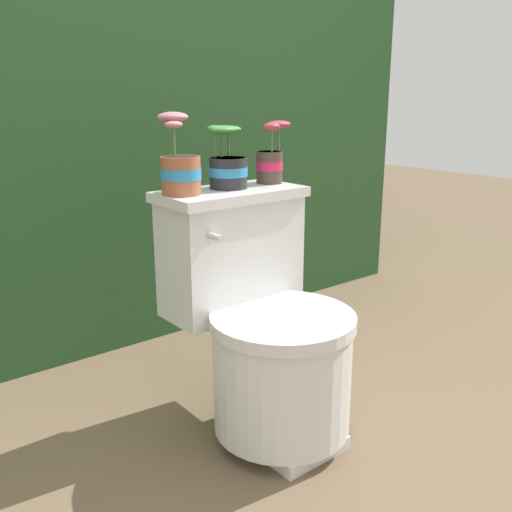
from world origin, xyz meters
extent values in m
plane|color=brown|center=(0.00, 0.00, 0.00)|extent=(12.00, 12.00, 0.00)
cube|color=#234723|center=(0.00, 1.41, 0.86)|extent=(3.26, 1.08, 1.72)
cube|color=silver|center=(0.09, -0.02, 0.02)|extent=(0.24, 0.35, 0.04)
cylinder|color=silver|center=(0.09, -0.02, 0.20)|extent=(0.41, 0.41, 0.32)
cylinder|color=silver|center=(0.09, -0.02, 0.38)|extent=(0.42, 0.42, 0.04)
cube|color=silver|center=(0.09, 0.22, 0.52)|extent=(0.43, 0.20, 0.36)
cube|color=silver|center=(0.09, 0.22, 0.71)|extent=(0.45, 0.23, 0.03)
cylinder|color=silver|center=(-0.06, 0.09, 0.63)|extent=(0.02, 0.05, 0.02)
cylinder|color=#9E5638|center=(-0.07, 0.23, 0.78)|extent=(0.11, 0.11, 0.11)
cylinder|color=#2D84BC|center=(-0.07, 0.23, 0.79)|extent=(0.12, 0.12, 0.03)
cylinder|color=#332319|center=(-0.07, 0.23, 0.83)|extent=(0.10, 0.10, 0.01)
cylinder|color=#4C753D|center=(-0.07, 0.27, 0.89)|extent=(0.01, 0.01, 0.10)
ellipsoid|color=#B26B75|center=(-0.07, 0.27, 0.94)|extent=(0.10, 0.07, 0.03)
cylinder|color=#4C753D|center=(-0.08, 0.24, 0.88)|extent=(0.01, 0.01, 0.08)
ellipsoid|color=#B26B75|center=(-0.08, 0.24, 0.93)|extent=(0.06, 0.04, 0.02)
cylinder|color=#262628|center=(0.10, 0.24, 0.78)|extent=(0.11, 0.11, 0.09)
cylinder|color=#2D84BC|center=(0.10, 0.24, 0.78)|extent=(0.12, 0.12, 0.03)
cylinder|color=#332319|center=(0.10, 0.24, 0.82)|extent=(0.11, 0.11, 0.01)
cylinder|color=#4C753D|center=(0.13, 0.28, 0.86)|extent=(0.01, 0.01, 0.07)
ellipsoid|color=#387F38|center=(0.13, 0.28, 0.90)|extent=(0.09, 0.06, 0.02)
cylinder|color=#4C753D|center=(0.10, 0.27, 0.86)|extent=(0.01, 0.01, 0.07)
ellipsoid|color=#387F38|center=(0.10, 0.27, 0.90)|extent=(0.10, 0.07, 0.03)
cylinder|color=#4C753D|center=(0.07, 0.27, 0.86)|extent=(0.01, 0.01, 0.08)
ellipsoid|color=#387F38|center=(0.07, 0.27, 0.91)|extent=(0.05, 0.04, 0.02)
cylinder|color=#47382D|center=(0.27, 0.24, 0.78)|extent=(0.08, 0.08, 0.10)
cylinder|color=#D1234C|center=(0.27, 0.24, 0.79)|extent=(0.09, 0.09, 0.03)
cylinder|color=#332319|center=(0.27, 0.24, 0.83)|extent=(0.08, 0.08, 0.01)
cylinder|color=#4C753D|center=(0.26, 0.22, 0.87)|extent=(0.01, 0.01, 0.07)
ellipsoid|color=#93333D|center=(0.26, 0.22, 0.91)|extent=(0.07, 0.05, 0.03)
cylinder|color=#4C753D|center=(0.29, 0.23, 0.87)|extent=(0.01, 0.01, 0.08)
ellipsoid|color=#93333D|center=(0.29, 0.23, 0.92)|extent=(0.08, 0.06, 0.02)
camera|label=1|loc=(-0.92, -1.16, 1.00)|focal=40.00mm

